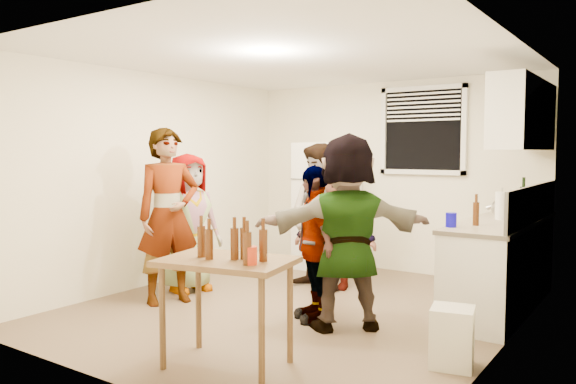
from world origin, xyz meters
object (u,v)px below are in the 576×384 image
Objects in this scene: wine_bottle at (523,214)px; guest_back_left at (321,289)px; beer_bottle_counter at (476,226)px; guest_back_right at (335,289)px; trash_bin at (452,333)px; blue_cup at (451,227)px; refrigerator at (327,206)px; guest_grey at (189,290)px; red_cup at (250,265)px; guest_orange at (346,328)px; serving_table at (228,365)px; beer_bottle_table at (209,259)px; guest_stripe at (170,302)px; guest_black at (314,320)px; kettle at (503,217)px.

guest_back_left is (-1.95, -1.05, -0.90)m from wine_bottle.
beer_bottle_counter reaches higher than guest_back_right.
blue_cup is at bearing 109.26° from trash_bin.
refrigerator reaches higher than blue_cup.
wine_bottle reaches higher than blue_cup.
wine_bottle is 0.19× the size of guest_grey.
trash_bin is at bearing -32.27° from guest_back_left.
beer_bottle_counter reaches higher than blue_cup.
red_cup is 1.57m from guest_orange.
trash_bin is 1.68m from serving_table.
trash_bin is at bearing -81.18° from beer_bottle_counter.
guest_orange is at bearing 74.02° from beer_bottle_table.
guest_back_right is (1.34, 1.01, 0.00)m from guest_grey.
red_cup reaches higher than guest_orange.
guest_back_right is at bearing 98.81° from beer_bottle_table.
beer_bottle_table is 1.76× the size of red_cup.
guest_grey is at bearing -171.51° from blue_cup.
guest_stripe is (-2.83, -1.14, -0.90)m from beer_bottle_counter.
guest_black is (1.76, -0.15, 0.00)m from guest_grey.
wine_bottle is 1.54m from blue_cup.
beer_bottle_counter is 2.02m from guest_back_left.
guest_grey reaches higher than guest_stripe.
guest_orange is (-1.04, -2.14, -0.90)m from wine_bottle.
guest_back_left is at bearing -143.84° from kettle.
blue_cup reaches higher than guest_orange.
beer_bottle_counter is 0.15× the size of guest_black.
beer_bottle_counter is at bearing -29.04° from refrigerator.
guest_stripe is 1.89m from guest_back_right.
serving_table is 2.53m from guest_back_right.
kettle is at bearing -101.79° from wine_bottle.
kettle is 1.20× the size of beer_bottle_counter.
guest_back_left is at bearing 172.70° from beer_bottle_counter.
wine_bottle is at bearing -156.72° from guest_orange.
red_cup is at bearing 47.80° from guest_orange.
guest_orange is at bearing -58.38° from guest_stripe.
blue_cup is 1.03× the size of red_cup.
refrigerator is at bearing 179.44° from wine_bottle.
beer_bottle_counter is 1.66× the size of blue_cup.
beer_bottle_counter is at bearing -59.82° from guest_grey.
guest_back_right is 1.04× the size of guest_black.
kettle is 3.59m from guest_stripe.
serving_table reaches higher than guest_black.
red_cup is (-1.07, -3.49, -0.10)m from wine_bottle.
guest_back_left is at bearing 101.93° from beer_bottle_table.
beer_bottle_table is at bearing -119.34° from blue_cup.
refrigerator is 0.97× the size of guest_orange.
beer_bottle_counter is 0.98× the size of beer_bottle_table.
guest_back_left is (-1.64, 0.46, -0.90)m from blue_cup.
guest_back_left is at bearing -151.68° from wine_bottle.
guest_stripe is (-1.55, 1.09, -0.80)m from beer_bottle_table.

